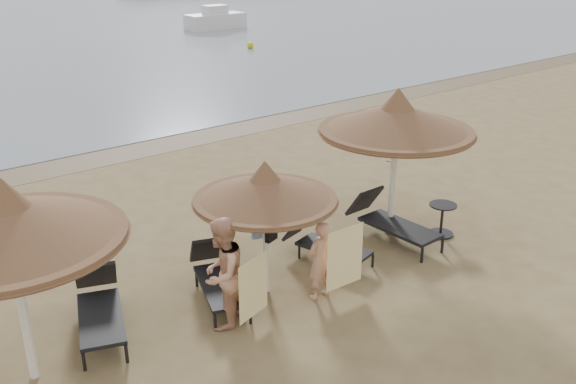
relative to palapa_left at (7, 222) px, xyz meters
name	(u,v)px	position (x,y,z in m)	size (l,w,h in m)	color
ground	(268,309)	(3.72, -0.67, -2.46)	(160.00, 160.00, 0.00)	olive
wet_sand_strip	(66,165)	(3.72, 8.73, -2.46)	(200.00, 1.60, 0.01)	brown
palapa_left	(7,222)	(0.00, 0.00, 0.00)	(3.12, 3.12, 3.09)	white
palapa_center	(265,189)	(4.06, -0.16, -0.49)	(2.49, 2.49, 2.47)	white
palapa_right	(397,119)	(7.58, 0.15, 0.04)	(3.18, 3.18, 3.15)	white
lounger_far_left	(99,305)	(1.28, 0.60, -2.06)	(1.31, 2.12, 0.90)	black
lounger_near_left	(217,275)	(3.31, 0.27, -2.07)	(1.27, 2.07, 0.88)	black
lounger_near_right	(323,242)	(5.68, 0.15, -2.10)	(1.04, 1.88, 0.80)	black
lounger_far_right	(389,220)	(7.35, -0.02, -2.04)	(0.77, 2.15, 0.95)	black
side_table	(442,220)	(8.35, -0.60, -2.13)	(0.58, 0.58, 0.70)	black
person_left	(222,265)	(2.89, -0.57, -1.37)	(1.00, 0.65, 2.18)	tan
person_right	(320,254)	(4.67, -0.90, -1.62)	(0.78, 0.50, 1.69)	tan
towel_left	(253,288)	(3.24, -0.92, -1.75)	(0.71, 0.24, 1.04)	yellow
towel_right	(345,257)	(5.02, -1.15, -1.69)	(0.80, 0.05, 1.13)	yellow
bag_patterned	(260,228)	(4.06, 0.02, -1.29)	(0.30, 0.16, 0.36)	silver
bag_dark	(271,231)	(4.06, -0.32, -1.21)	(0.28, 0.17, 0.37)	black
buoy_right	(250,45)	(18.93, 21.36, -2.28)	(0.36, 0.36, 0.36)	#D6C209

